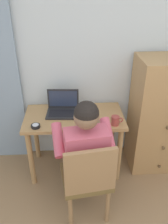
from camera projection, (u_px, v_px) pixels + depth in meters
The scene contains 9 objects.
wall_back at pixel (111, 57), 2.53m from camera, with size 4.80×0.05×2.50m, color silver.
desk at pixel (74, 125), 2.53m from camera, with size 1.06×0.56×0.72m.
dresser at pixel (159, 115), 2.59m from camera, with size 0.60×0.51×1.32m.
chair at pixel (87, 178), 1.99m from camera, with size 0.47×0.45×0.88m.
person_seated at pixel (84, 148), 2.06m from camera, with size 0.58×0.62×1.20m.
laptop at pixel (63, 108), 2.50m from camera, with size 0.36×0.27×0.24m.
computer_mouse at pixel (87, 113), 2.48m from camera, with size 0.06×0.10×0.03m, color black.
desk_clock at pixel (36, 126), 2.26m from camera, with size 0.09×0.09×0.03m.
coffee_mug at pixel (115, 121), 2.29m from camera, with size 0.12×0.08×0.09m.
Camera 1 is at (-0.45, -0.27, 1.99)m, focal length 37.05 mm.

